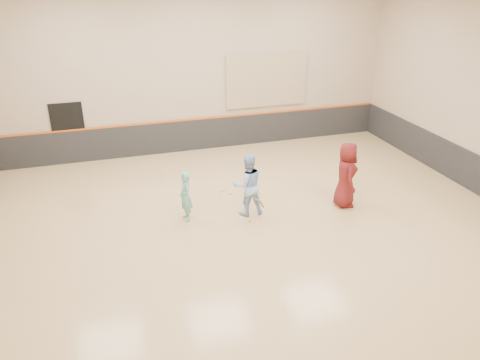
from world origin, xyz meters
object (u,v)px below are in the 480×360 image
object	(u,v)px
young_man	(346,175)
spare_racket	(223,192)
instructor	(248,185)
girl	(185,196)

from	to	relation	value
young_man	spare_racket	bearing A→B (deg)	73.14
instructor	girl	bearing A→B (deg)	-7.42
girl	spare_racket	xyz separation A→B (m)	(1.40, 1.28, -0.66)
girl	spare_racket	size ratio (longest dim) A/B	1.99
young_man	spare_racket	world-z (taller)	young_man
instructor	spare_racket	size ratio (longest dim) A/B	2.51
instructor	spare_racket	distance (m)	1.71
instructor	spare_racket	world-z (taller)	instructor
young_man	girl	bearing A→B (deg)	96.05
girl	young_man	bearing A→B (deg)	80.48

